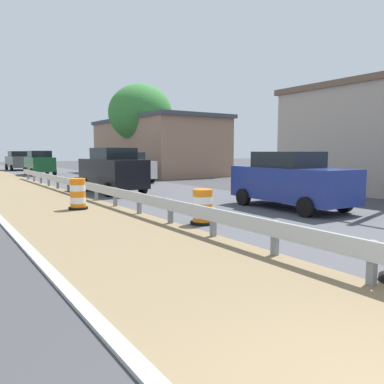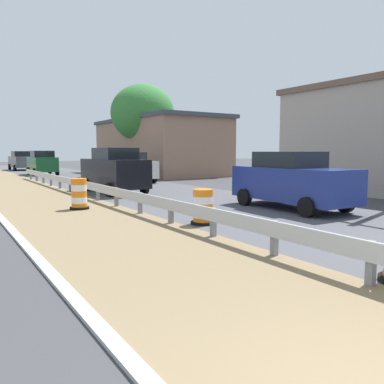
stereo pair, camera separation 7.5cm
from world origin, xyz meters
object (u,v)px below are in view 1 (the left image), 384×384
car_lead_far_lane (112,170)px  car_mid_far_lane (128,167)px  car_lead_near_lane (40,163)px  car_trailing_far_lane (18,161)px  traffic_barrel_close (203,209)px  traffic_barrel_mid (78,195)px  car_trailing_near_lane (291,180)px

car_lead_far_lane → car_mid_far_lane: car_lead_far_lane is taller
car_lead_near_lane → car_mid_far_lane: 11.66m
car_trailing_far_lane → car_lead_far_lane: bearing=178.2°
car_lead_near_lane → car_lead_far_lane: bearing=179.6°
traffic_barrel_close → car_mid_far_lane: size_ratio=0.21×
traffic_barrel_mid → car_mid_far_lane: bearing=57.6°
car_trailing_near_lane → car_mid_far_lane: car_trailing_near_lane is taller
traffic_barrel_close → car_mid_far_lane: (4.43, 14.96, 0.55)m
traffic_barrel_mid → car_trailing_far_lane: size_ratio=0.24×
traffic_barrel_mid → car_trailing_near_lane: bearing=-32.2°
traffic_barrel_close → car_trailing_near_lane: size_ratio=0.21×
car_lead_far_lane → car_trailing_far_lane: 26.85m
traffic_barrel_close → car_lead_far_lane: (1.05, 9.28, 0.66)m
car_trailing_far_lane → traffic_barrel_mid: bearing=172.5°
car_lead_near_lane → car_trailing_near_lane: 25.67m
traffic_barrel_mid → car_trailing_near_lane: car_trailing_near_lane is taller
car_lead_far_lane → car_mid_far_lane: size_ratio=1.02×
car_lead_near_lane → car_trailing_near_lane: (3.11, -25.48, -0.02)m
traffic_barrel_mid → car_lead_far_lane: size_ratio=0.23×
traffic_barrel_mid → car_lead_near_lane: 21.70m
car_mid_far_lane → car_trailing_far_lane: car_trailing_far_lane is taller
traffic_barrel_mid → car_lead_near_lane: (3.30, 21.44, 0.54)m
traffic_barrel_mid → car_trailing_far_lane: 31.57m
traffic_barrel_close → car_mid_far_lane: car_mid_far_lane is taller
traffic_barrel_close → traffic_barrel_mid: traffic_barrel_mid is taller
car_lead_near_lane → car_trailing_far_lane: 9.96m
car_mid_far_lane → car_lead_far_lane: bearing=-31.6°
car_trailing_near_lane → car_trailing_far_lane: car_trailing_far_lane is taller
traffic_barrel_close → car_lead_near_lane: (1.22, 26.17, 0.60)m
traffic_barrel_close → car_trailing_near_lane: (4.33, 0.69, 0.58)m
traffic_barrel_mid → car_mid_far_lane: size_ratio=0.24×
car_lead_near_lane → traffic_barrel_close: bearing=177.5°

